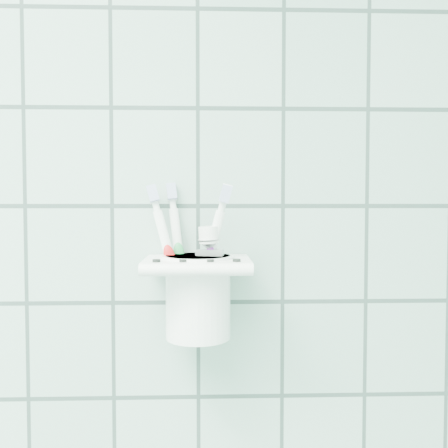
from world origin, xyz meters
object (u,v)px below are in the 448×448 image
toothbrush_blue (187,254)px  holder_bracket (197,266)px  toothbrush_pink (189,254)px  toothbrush_orange (190,254)px  cup (198,293)px  toothpaste_tube (214,271)px

toothbrush_blue → holder_bracket: bearing=-46.0°
toothbrush_pink → toothbrush_orange: bearing=80.7°
cup → toothpaste_tube: size_ratio=0.78×
toothpaste_tube → holder_bracket: bearing=-157.1°
toothbrush_orange → cup: bearing=-50.2°
cup → toothbrush_orange: (-0.01, 0.01, 0.05)m
toothbrush_orange → toothbrush_pink: bearing=-91.8°
toothbrush_blue → toothpaste_tube: bearing=-19.2°
toothbrush_pink → toothpaste_tube: toothbrush_pink is taller
toothbrush_blue → toothpaste_tube: 0.04m
holder_bracket → toothbrush_blue: (-0.01, 0.01, 0.01)m
cup → toothbrush_blue: size_ratio=0.55×
toothbrush_orange → toothpaste_tube: size_ratio=1.43×
toothbrush_pink → toothbrush_blue: size_ratio=1.01×
holder_bracket → toothbrush_pink: size_ratio=0.68×
toothbrush_blue → toothbrush_orange: bearing=55.3°
holder_bracket → cup: bearing=78.1°
holder_bracket → toothbrush_blue: 0.02m
cup → toothpaste_tube: (0.02, -0.00, 0.03)m
cup → toothpaste_tube: toothpaste_tube is taller
holder_bracket → toothbrush_pink: bearing=-166.9°
holder_bracket → cup: size_ratio=1.25×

